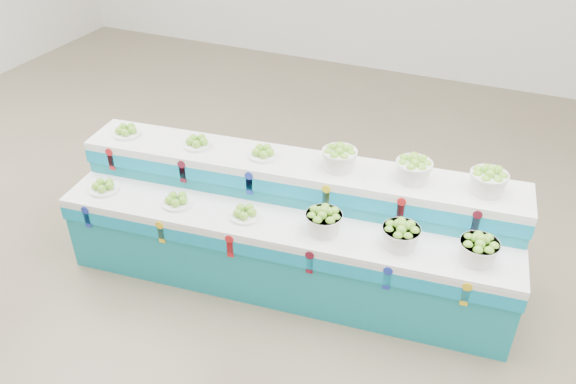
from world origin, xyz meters
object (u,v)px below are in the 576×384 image
(basket_lower_left, at_px, (324,221))
(plate_upper_mid, at_px, (197,141))
(basket_upper_right, at_px, (488,180))
(display_stand, at_px, (288,227))

(basket_lower_left, height_order, plate_upper_mid, plate_upper_mid)
(basket_lower_left, relative_size, plate_upper_mid, 1.13)
(basket_upper_right, bearing_deg, basket_lower_left, -151.97)
(plate_upper_mid, distance_m, basket_upper_right, 2.39)
(display_stand, relative_size, plate_upper_mid, 14.94)
(basket_lower_left, distance_m, basket_upper_right, 1.27)
(basket_lower_left, bearing_deg, plate_upper_mid, 165.55)
(plate_upper_mid, xyz_separation_m, basket_upper_right, (2.38, 0.25, 0.06))
(basket_lower_left, xyz_separation_m, basket_upper_right, (1.09, 0.58, 0.30))
(display_stand, relative_size, basket_lower_left, 13.17)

